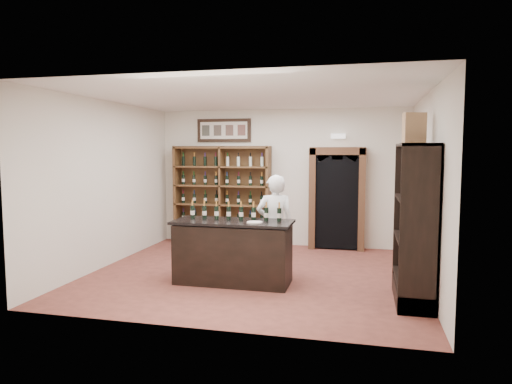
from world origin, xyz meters
The scene contains 22 objects.
floor centered at (0.00, 0.00, 0.00)m, with size 5.50×5.50×0.00m, color brown.
ceiling centered at (0.00, 0.00, 3.00)m, with size 5.50×5.50×0.00m, color white.
wall_back centered at (0.00, 2.50, 1.50)m, with size 5.50×0.04×3.00m, color beige.
wall_left centered at (-2.75, 0.00, 1.50)m, with size 0.04×5.00×3.00m, color beige.
wall_right centered at (2.75, 0.00, 1.50)m, with size 0.04×5.00×3.00m, color beige.
wine_shelf centered at (-1.30, 2.33, 1.10)m, with size 2.20×0.38×2.20m.
framed_picture centered at (-1.30, 2.47, 2.55)m, with size 1.25×0.04×0.52m, color black.
arched_doorway centered at (1.25, 2.33, 1.14)m, with size 1.17×0.35×2.17m.
emergency_light centered at (1.25, 2.42, 2.40)m, with size 0.30×0.10×0.10m, color white.
tasting_counter centered at (-0.20, -0.60, 0.49)m, with size 1.88×0.78×1.00m.
counter_bottle_0 centered at (-0.92, -0.48, 1.11)m, with size 0.07×0.07×0.30m.
counter_bottle_1 centered at (-0.71, -0.48, 1.11)m, with size 0.07×0.07×0.30m.
counter_bottle_2 centered at (-0.51, -0.48, 1.11)m, with size 0.07×0.07×0.30m.
counter_bottle_3 centered at (-0.30, -0.48, 1.11)m, with size 0.07×0.07×0.30m.
counter_bottle_4 centered at (-0.10, -0.48, 1.11)m, with size 0.07×0.07×0.30m.
counter_bottle_5 centered at (0.11, -0.48, 1.11)m, with size 0.07×0.07×0.30m.
counter_bottle_6 centered at (0.31, -0.48, 1.11)m, with size 0.07×0.07×0.30m.
counter_bottle_7 centered at (0.52, -0.48, 1.11)m, with size 0.07×0.07×0.30m.
side_cabinet centered at (2.52, -0.90, 0.75)m, with size 0.48×1.20×2.20m.
shopkeeper centered at (0.36, 0.02, 0.85)m, with size 0.62×0.41×1.70m, color white.
plate centered at (0.19, -0.74, 1.01)m, with size 0.24×0.24×0.02m, color beige.
wine_crate centered at (2.49, -0.50, 2.42)m, with size 0.31×0.13×0.44m, color #A87D59.
Camera 1 is at (1.80, -7.43, 2.11)m, focal length 32.00 mm.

